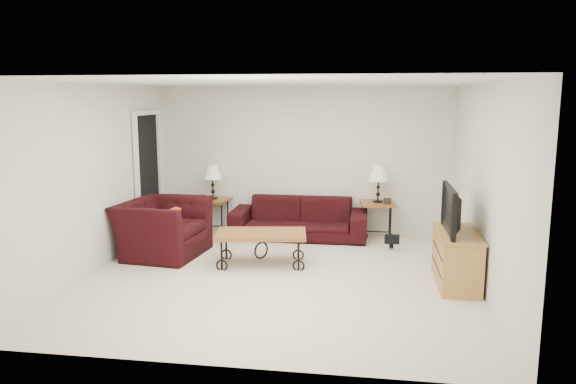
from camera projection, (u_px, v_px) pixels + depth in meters
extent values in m
plane|color=beige|center=(280.00, 276.00, 7.21)|extent=(5.00, 5.00, 0.00)
cube|color=silver|center=(304.00, 160.00, 9.43)|extent=(5.00, 0.02, 2.50)
cube|color=silver|center=(231.00, 228.00, 4.56)|extent=(5.00, 0.02, 2.50)
cube|color=silver|center=(96.00, 178.00, 7.36)|extent=(0.02, 5.00, 2.50)
cube|color=silver|center=(484.00, 187.00, 6.63)|extent=(0.02, 5.00, 2.50)
plane|color=white|center=(280.00, 82.00, 6.78)|extent=(5.00, 5.00, 0.00)
cube|color=black|center=(148.00, 177.00, 9.00)|extent=(0.08, 0.94, 2.04)
imported|color=black|center=(299.00, 218.00, 9.12)|extent=(2.24, 0.88, 0.66)
cube|color=brown|center=(214.00, 215.00, 9.53)|extent=(0.59, 0.59, 0.58)
cube|color=brown|center=(377.00, 220.00, 9.11)|extent=(0.62, 0.62, 0.60)
cube|color=black|center=(202.00, 197.00, 9.34)|extent=(0.12, 0.02, 0.10)
cube|color=black|center=(387.00, 201.00, 8.88)|extent=(0.12, 0.03, 0.10)
cube|color=brown|center=(261.00, 248.00, 7.66)|extent=(1.32, 0.84, 0.47)
imported|color=black|center=(163.00, 228.00, 8.10)|extent=(1.23, 1.37, 0.81)
cube|color=#B04116|center=(171.00, 222.00, 8.01)|extent=(0.14, 0.38, 0.37)
cube|color=tan|center=(456.00, 258.00, 6.83)|extent=(0.47, 1.12, 0.67)
imported|color=black|center=(457.00, 210.00, 6.73)|extent=(0.13, 1.00, 0.58)
ellipsoid|color=black|center=(392.00, 235.00, 8.45)|extent=(0.40, 0.34, 0.45)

